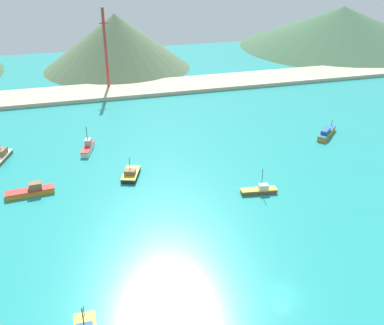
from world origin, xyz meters
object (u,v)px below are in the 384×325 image
at_px(fishing_boat_1, 31,191).
at_px(fishing_boat_4, 260,190).
at_px(fishing_boat_6, 326,133).
at_px(fishing_boat_7, 1,156).
at_px(fishing_boat_8, 88,148).
at_px(radio_tower, 106,49).
at_px(fishing_boat_5, 131,174).

height_order(fishing_boat_1, fishing_boat_4, fishing_boat_4).
height_order(fishing_boat_4, fishing_boat_6, fishing_boat_4).
xyz_separation_m(fishing_boat_1, fishing_boat_6, (73.89, 10.56, 0.08)).
height_order(fishing_boat_7, fishing_boat_8, fishing_boat_8).
height_order(fishing_boat_6, radio_tower, radio_tower).
bearing_deg(fishing_boat_5, radio_tower, 87.57).
distance_m(fishing_boat_1, fishing_boat_7, 20.16).
height_order(fishing_boat_5, fishing_boat_7, fishing_boat_7).
height_order(fishing_boat_4, radio_tower, radio_tower).
relative_size(fishing_boat_1, fishing_boat_5, 1.28).
relative_size(fishing_boat_1, fishing_boat_6, 1.13).
bearing_deg(radio_tower, fishing_boat_7, -122.52).
bearing_deg(fishing_boat_4, radio_tower, 105.26).
bearing_deg(fishing_boat_4, fishing_boat_1, 164.89).
distance_m(fishing_boat_1, radio_tower, 72.15).
xyz_separation_m(fishing_boat_4, radio_tower, (-21.60, 79.15, 13.14)).
height_order(fishing_boat_1, fishing_boat_8, fishing_boat_8).
relative_size(fishing_boat_5, fishing_boat_7, 0.85).
bearing_deg(fishing_boat_1, fishing_boat_7, 110.97).
bearing_deg(fishing_boat_8, radio_tower, 77.64).
bearing_deg(fishing_boat_1, radio_tower, 70.68).
xyz_separation_m(fishing_boat_5, fishing_boat_8, (-7.96, 16.18, 0.24)).
relative_size(fishing_boat_6, fishing_boat_8, 1.09).
relative_size(fishing_boat_6, fishing_boat_7, 0.97).
distance_m(fishing_boat_5, fishing_boat_7, 32.67).
height_order(fishing_boat_6, fishing_boat_8, fishing_boat_8).
xyz_separation_m(fishing_boat_6, fishing_boat_7, (-81.10, 8.26, -0.09)).
relative_size(fishing_boat_6, radio_tower, 0.32).
bearing_deg(fishing_boat_1, fishing_boat_6, 8.13).
distance_m(fishing_boat_4, fishing_boat_6, 36.69).
distance_m(fishing_boat_5, radio_tower, 66.43).
xyz_separation_m(fishing_boat_4, fishing_boat_8, (-32.31, 30.25, 0.31)).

